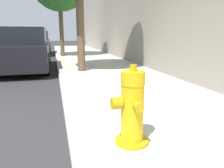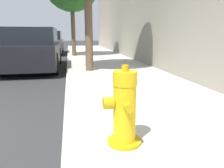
{
  "view_description": "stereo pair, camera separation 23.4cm",
  "coord_description": "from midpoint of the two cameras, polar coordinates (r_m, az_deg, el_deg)",
  "views": [
    {
      "loc": [
        1.64,
        -2.22,
        1.28
      ],
      "look_at": [
        2.51,
        1.04,
        0.5
      ],
      "focal_mm": 35.0,
      "sensor_mm": 36.0,
      "label": 1
    },
    {
      "loc": [
        1.87,
        -2.27,
        1.28
      ],
      "look_at": [
        2.51,
        1.04,
        0.5
      ],
      "focal_mm": 35.0,
      "sensor_mm": 36.0,
      "label": 2
    }
  ],
  "objects": [
    {
      "name": "sidewalk_slab",
      "position": [
        2.97,
        17.78,
        -11.88
      ],
      "size": [
        3.05,
        40.0,
        0.12
      ],
      "color": "beige",
      "rests_on": "ground_plane"
    },
    {
      "name": "fire_hydrant",
      "position": [
        2.32,
        2.31,
        -6.52
      ],
      "size": [
        0.41,
        0.42,
        0.86
      ],
      "color": "#C39C11",
      "rests_on": "sidewalk_slab"
    },
    {
      "name": "parked_car_near",
      "position": [
        8.44,
        -23.1,
        8.18
      ],
      "size": [
        1.82,
        4.19,
        1.48
      ],
      "color": "black",
      "rests_on": "ground_plane"
    },
    {
      "name": "parked_car_mid",
      "position": [
        14.71,
        -19.71,
        10.01
      ],
      "size": [
        1.7,
        3.84,
        1.45
      ],
      "color": "#4C5156",
      "rests_on": "ground_plane"
    }
  ]
}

